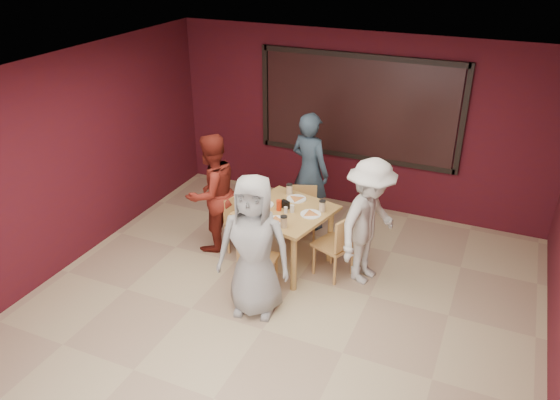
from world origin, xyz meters
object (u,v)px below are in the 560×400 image
at_px(dining_table, 287,217).
at_px(chair_front, 257,259).
at_px(diner_right, 369,222).
at_px(diner_left, 212,193).
at_px(chair_left, 241,222).
at_px(diner_back, 310,171).
at_px(diner_front, 254,247).
at_px(chair_back, 304,209).
at_px(chair_right, 339,242).

height_order(dining_table, chair_front, dining_table).
bearing_deg(diner_right, diner_left, 108.46).
relative_size(dining_table, chair_left, 1.52).
xyz_separation_m(chair_left, diner_back, (0.59, 1.11, 0.43)).
height_order(diner_left, diner_right, diner_left).
bearing_deg(diner_back, chair_front, 110.46).
relative_size(diner_front, diner_left, 1.03).
relative_size(chair_back, diner_back, 0.43).
xyz_separation_m(diner_back, diner_left, (-1.01, -1.14, -0.05)).
bearing_deg(chair_right, diner_left, 179.42).
distance_m(chair_front, chair_back, 1.56).
relative_size(chair_right, diner_left, 0.54).
bearing_deg(diner_left, diner_back, 159.05).
bearing_deg(diner_right, chair_left, 108.26).
height_order(diner_front, diner_right, diner_front).
distance_m(diner_front, diner_back, 2.21).
height_order(chair_back, chair_right, chair_right).
bearing_deg(diner_front, dining_table, 81.30).
height_order(dining_table, diner_left, diner_left).
distance_m(diner_front, diner_right, 1.55).
relative_size(chair_back, diner_left, 0.45).
bearing_deg(dining_table, diner_back, 95.88).
xyz_separation_m(dining_table, chair_back, (-0.07, 0.82, -0.29)).
xyz_separation_m(diner_back, diner_right, (1.19, -1.05, -0.06)).
distance_m(chair_front, diner_left, 1.33).
relative_size(diner_front, diner_back, 0.98).
distance_m(chair_right, diner_left, 1.89).
distance_m(chair_front, diner_front, 0.52).
bearing_deg(diner_back, dining_table, 115.38).
bearing_deg(chair_right, chair_back, 134.15).
height_order(chair_right, diner_right, diner_right).
bearing_deg(diner_left, chair_left, 113.84).
distance_m(chair_left, chair_right, 1.44).
height_order(chair_front, diner_back, diner_back).
bearing_deg(chair_right, diner_front, -123.12).
bearing_deg(chair_back, diner_left, -142.48).
xyz_separation_m(chair_back, diner_back, (-0.04, 0.33, 0.47)).
xyz_separation_m(dining_table, diner_back, (-0.12, 1.15, 0.17)).
bearing_deg(dining_table, diner_left, 179.28).
distance_m(diner_back, diner_left, 1.52).
bearing_deg(diner_front, chair_front, 100.92).
height_order(diner_back, diner_right, diner_back).
relative_size(chair_left, chair_right, 0.92).
xyz_separation_m(chair_left, chair_right, (1.43, -0.04, 0.04)).
relative_size(chair_front, chair_left, 1.03).
bearing_deg(chair_left, diner_back, 62.27).
bearing_deg(diner_left, diner_front, 68.34).
bearing_deg(chair_back, diner_front, -86.39).
relative_size(diner_back, diner_right, 1.07).
relative_size(diner_left, diner_right, 1.01).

